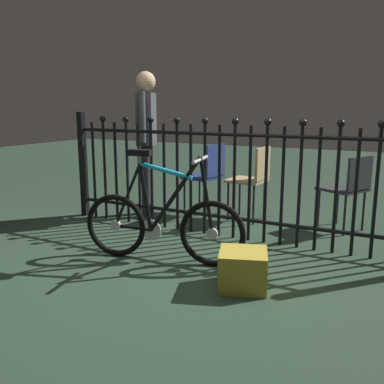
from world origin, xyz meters
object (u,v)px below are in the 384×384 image
at_px(chair_tan, 253,176).
at_px(display_crate, 243,269).
at_px(chair_charcoal, 349,185).
at_px(bicycle, 162,223).
at_px(chair_navy, 208,172).
at_px(person_visitor, 147,131).

xyz_separation_m(chair_tan, display_crate, (0.56, -1.77, -0.38)).
distance_m(chair_charcoal, display_crate, 1.91).
xyz_separation_m(bicycle, chair_navy, (-0.32, 1.56, 0.19)).
bearing_deg(chair_tan, bicycle, -98.40).
bearing_deg(chair_charcoal, person_visitor, -169.90).
height_order(bicycle, display_crate, bicycle).
xyz_separation_m(chair_navy, chair_charcoal, (1.58, 0.07, -0.03)).
bearing_deg(chair_tan, chair_charcoal, 2.90).
distance_m(bicycle, display_crate, 0.84).
height_order(chair_tan, chair_navy, chair_navy).
bearing_deg(display_crate, chair_charcoal, 75.97).
relative_size(bicycle, chair_charcoal, 1.75).
xyz_separation_m(chair_tan, chair_charcoal, (1.02, 0.05, -0.03)).
bearing_deg(chair_tan, chair_navy, -178.01).
distance_m(chair_charcoal, person_visitor, 2.31).
height_order(person_visitor, display_crate, person_visitor).
xyz_separation_m(bicycle, chair_charcoal, (1.25, 1.63, 0.16)).
distance_m(chair_navy, person_visitor, 0.87).
height_order(bicycle, person_visitor, person_visitor).
bearing_deg(person_visitor, chair_charcoal, 10.10).
distance_m(chair_navy, chair_charcoal, 1.58).
bearing_deg(person_visitor, chair_tan, 15.99).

